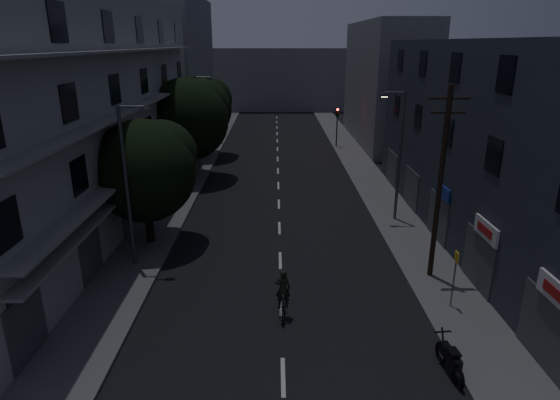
{
  "coord_description": "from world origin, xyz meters",
  "views": [
    {
      "loc": [
        -0.24,
        -11.17,
        10.81
      ],
      "look_at": [
        0.0,
        12.0,
        3.0
      ],
      "focal_mm": 30.0,
      "sensor_mm": 36.0,
      "label": 1
    }
  ],
  "objects_px": {
    "bus_stop_sign": "(455,269)",
    "cyclist": "(283,301)",
    "utility_pole": "(440,181)",
    "motorcycle": "(450,360)"
  },
  "relations": [
    {
      "from": "utility_pole",
      "to": "cyclist",
      "type": "relative_size",
      "value": 4.19
    },
    {
      "from": "motorcycle",
      "to": "utility_pole",
      "type": "bearing_deg",
      "value": 72.31
    },
    {
      "from": "utility_pole",
      "to": "bus_stop_sign",
      "type": "xyz_separation_m",
      "value": [
        -0.01,
        -2.84,
        -2.98
      ]
    },
    {
      "from": "motorcycle",
      "to": "cyclist",
      "type": "xyz_separation_m",
      "value": [
        -5.65,
        3.58,
        0.19
      ]
    },
    {
      "from": "bus_stop_sign",
      "to": "cyclist",
      "type": "distance_m",
      "value": 7.27
    },
    {
      "from": "utility_pole",
      "to": "cyclist",
      "type": "distance_m",
      "value": 8.93
    },
    {
      "from": "utility_pole",
      "to": "motorcycle",
      "type": "height_order",
      "value": "utility_pole"
    },
    {
      "from": "bus_stop_sign",
      "to": "cyclist",
      "type": "height_order",
      "value": "bus_stop_sign"
    },
    {
      "from": "motorcycle",
      "to": "cyclist",
      "type": "distance_m",
      "value": 6.69
    },
    {
      "from": "utility_pole",
      "to": "bus_stop_sign",
      "type": "relative_size",
      "value": 3.56
    }
  ]
}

